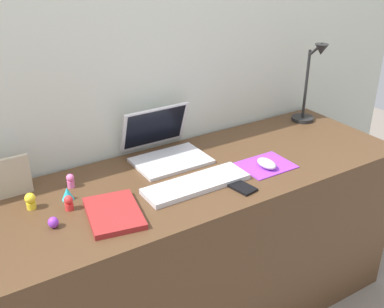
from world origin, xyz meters
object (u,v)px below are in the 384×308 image
(desk_lamp, at_px, (311,85))
(picture_frame, at_px, (13,177))
(laptop, at_px, (164,145))
(toy_figurine_pink, at_px, (70,181))
(mouse, at_px, (267,164))
(keyboard, at_px, (196,184))
(toy_figurine_cyan, at_px, (67,194))
(toy_figurine_purple, at_px, (53,222))
(toy_figurine_red, at_px, (69,203))
(notebook_pad, at_px, (114,213))
(cell_phone, at_px, (240,186))
(toy_figurine_yellow, at_px, (30,201))

(desk_lamp, distance_m, picture_frame, 1.40)
(laptop, distance_m, toy_figurine_pink, 0.42)
(picture_frame, bearing_deg, mouse, -19.57)
(keyboard, relative_size, mouse, 4.27)
(mouse, bearing_deg, toy_figurine_cyan, 165.77)
(mouse, height_order, desk_lamp, desk_lamp)
(mouse, distance_m, desk_lamp, 0.59)
(picture_frame, xyz_separation_m, toy_figurine_purple, (0.05, -0.27, -0.06))
(laptop, bearing_deg, desk_lamp, -2.67)
(mouse, height_order, toy_figurine_red, toy_figurine_red)
(notebook_pad, distance_m, toy_figurine_cyan, 0.21)
(keyboard, distance_m, toy_figurine_purple, 0.53)
(mouse, height_order, toy_figurine_pink, toy_figurine_pink)
(notebook_pad, height_order, toy_figurine_red, toy_figurine_red)
(laptop, height_order, mouse, laptop)
(keyboard, relative_size, cell_phone, 3.20)
(cell_phone, relative_size, notebook_pad, 0.53)
(notebook_pad, distance_m, toy_figurine_yellow, 0.29)
(notebook_pad, relative_size, toy_figurine_red, 4.46)
(toy_figurine_red, bearing_deg, toy_figurine_pink, 69.06)
(toy_figurine_purple, bearing_deg, notebook_pad, -11.67)
(desk_lamp, height_order, toy_figurine_cyan, desk_lamp)
(toy_figurine_cyan, xyz_separation_m, toy_figurine_red, (-0.02, -0.07, 0.00))
(keyboard, relative_size, toy_figurine_red, 7.62)
(toy_figurine_red, bearing_deg, notebook_pad, -45.48)
(laptop, relative_size, picture_frame, 2.00)
(picture_frame, distance_m, toy_figurine_pink, 0.20)
(laptop, height_order, desk_lamp, desk_lamp)
(notebook_pad, xyz_separation_m, toy_figurine_cyan, (-0.10, 0.18, 0.01))
(toy_figurine_purple, bearing_deg, toy_figurine_red, 44.59)
(keyboard, xyz_separation_m, picture_frame, (-0.58, 0.29, 0.06))
(notebook_pad, bearing_deg, laptop, 51.00)
(toy_figurine_red, bearing_deg, mouse, -9.17)
(notebook_pad, distance_m, picture_frame, 0.40)
(keyboard, height_order, toy_figurine_red, toy_figurine_red)
(laptop, height_order, toy_figurine_cyan, laptop)
(keyboard, distance_m, mouse, 0.32)
(toy_figurine_cyan, distance_m, toy_figurine_pink, 0.09)
(keyboard, relative_size, toy_figurine_pink, 7.51)
(laptop, relative_size, toy_figurine_red, 5.57)
(cell_phone, bearing_deg, toy_figurine_pink, 138.45)
(keyboard, distance_m, notebook_pad, 0.34)
(keyboard, xyz_separation_m, desk_lamp, (0.81, 0.25, 0.18))
(keyboard, height_order, toy_figurine_yellow, toy_figurine_yellow)
(desk_lamp, xyz_separation_m, toy_figurine_purple, (-1.34, -0.23, -0.17))
(mouse, height_order, toy_figurine_cyan, toy_figurine_cyan)
(mouse, relative_size, picture_frame, 0.64)
(keyboard, xyz_separation_m, toy_figurine_cyan, (-0.44, 0.16, 0.01))
(picture_frame, relative_size, toy_figurine_cyan, 3.14)
(toy_figurine_pink, bearing_deg, mouse, -20.63)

